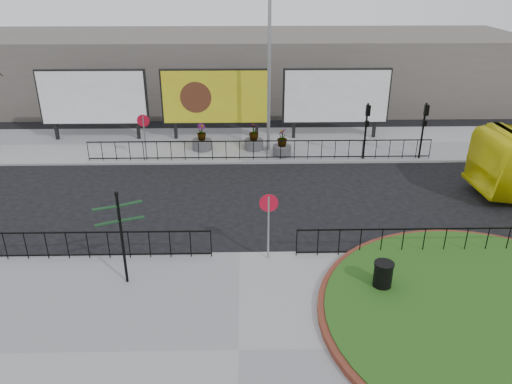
{
  "coord_description": "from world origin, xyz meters",
  "views": [
    {
      "loc": [
        0.25,
        -15.42,
        9.56
      ],
      "look_at": [
        0.63,
        2.49,
        1.36
      ],
      "focal_mm": 35.0,
      "sensor_mm": 36.0,
      "label": 1
    }
  ],
  "objects_px": {
    "planter_c": "(282,146)",
    "litter_bin": "(383,277)",
    "planter_b": "(254,141)",
    "billboard_mid": "(215,97)",
    "planter_a": "(202,141)",
    "fingerpost_sign": "(121,229)",
    "lamp_post": "(269,64)"
  },
  "relations": [
    {
      "from": "planter_a",
      "to": "planter_b",
      "type": "bearing_deg",
      "value": 0.0
    },
    {
      "from": "planter_a",
      "to": "planter_c",
      "type": "height_order",
      "value": "same"
    },
    {
      "from": "litter_bin",
      "to": "planter_c",
      "type": "relative_size",
      "value": 0.7
    },
    {
      "from": "billboard_mid",
      "to": "planter_c",
      "type": "distance_m",
      "value": 5.13
    },
    {
      "from": "planter_b",
      "to": "litter_bin",
      "type": "bearing_deg",
      "value": -74.17
    },
    {
      "from": "billboard_mid",
      "to": "litter_bin",
      "type": "bearing_deg",
      "value": -68.72
    },
    {
      "from": "lamp_post",
      "to": "litter_bin",
      "type": "relative_size",
      "value": 8.86
    },
    {
      "from": "fingerpost_sign",
      "to": "planter_a",
      "type": "height_order",
      "value": "fingerpost_sign"
    },
    {
      "from": "planter_b",
      "to": "planter_c",
      "type": "distance_m",
      "value": 1.81
    },
    {
      "from": "billboard_mid",
      "to": "lamp_post",
      "type": "bearing_deg",
      "value": -33.25
    },
    {
      "from": "fingerpost_sign",
      "to": "planter_c",
      "type": "bearing_deg",
      "value": 44.33
    },
    {
      "from": "litter_bin",
      "to": "planter_b",
      "type": "xyz_separation_m",
      "value": [
        -3.81,
        13.43,
        -0.02
      ]
    },
    {
      "from": "lamp_post",
      "to": "fingerpost_sign",
      "type": "relative_size",
      "value": 2.86
    },
    {
      "from": "planter_a",
      "to": "litter_bin",
      "type": "bearing_deg",
      "value": -63.5
    },
    {
      "from": "lamp_post",
      "to": "billboard_mid",
      "type": "bearing_deg",
      "value": 146.75
    },
    {
      "from": "litter_bin",
      "to": "planter_b",
      "type": "relative_size",
      "value": 0.7
    },
    {
      "from": "planter_b",
      "to": "lamp_post",
      "type": "bearing_deg",
      "value": 0.0
    },
    {
      "from": "fingerpost_sign",
      "to": "planter_c",
      "type": "height_order",
      "value": "fingerpost_sign"
    },
    {
      "from": "billboard_mid",
      "to": "planter_a",
      "type": "xyz_separation_m",
      "value": [
        -0.7,
        -1.97,
        -2.0
      ]
    },
    {
      "from": "billboard_mid",
      "to": "fingerpost_sign",
      "type": "xyz_separation_m",
      "value": [
        -2.16,
        -14.7,
        -0.53
      ]
    },
    {
      "from": "billboard_mid",
      "to": "fingerpost_sign",
      "type": "height_order",
      "value": "billboard_mid"
    },
    {
      "from": "billboard_mid",
      "to": "planter_a",
      "type": "relative_size",
      "value": 4.19
    },
    {
      "from": "billboard_mid",
      "to": "fingerpost_sign",
      "type": "bearing_deg",
      "value": -98.37
    },
    {
      "from": "fingerpost_sign",
      "to": "lamp_post",
      "type": "bearing_deg",
      "value": 48.77
    },
    {
      "from": "fingerpost_sign",
      "to": "planter_c",
      "type": "distance_m",
      "value": 13.2
    },
    {
      "from": "planter_c",
      "to": "litter_bin",
      "type": "bearing_deg",
      "value": -79.52
    },
    {
      "from": "billboard_mid",
      "to": "planter_b",
      "type": "distance_m",
      "value": 3.55
    },
    {
      "from": "litter_bin",
      "to": "planter_b",
      "type": "height_order",
      "value": "planter_b"
    },
    {
      "from": "litter_bin",
      "to": "billboard_mid",
      "type": "bearing_deg",
      "value": 111.28
    },
    {
      "from": "planter_b",
      "to": "planter_c",
      "type": "height_order",
      "value": "planter_b"
    },
    {
      "from": "planter_c",
      "to": "planter_b",
      "type": "bearing_deg",
      "value": 146.63
    },
    {
      "from": "fingerpost_sign",
      "to": "billboard_mid",
      "type": "bearing_deg",
      "value": 62.5
    }
  ]
}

